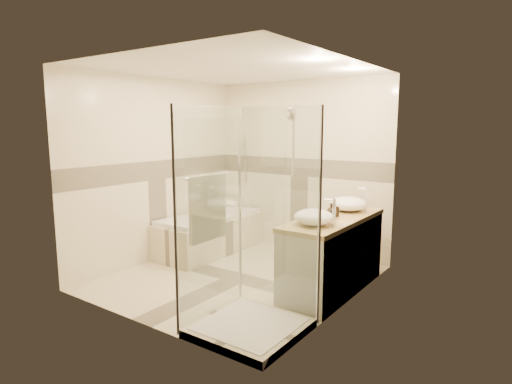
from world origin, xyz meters
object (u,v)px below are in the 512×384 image
Objects in this scene: shower_enclosure at (244,274)px; amenity_bottle_b at (332,211)px; vanity at (333,254)px; bathtub at (210,231)px; vessel_sink_near at (349,204)px; amenity_bottle_a at (335,209)px; vessel_sink_far at (314,217)px.

shower_enclosure is 1.35m from amenity_bottle_b.
shower_enclosure is at bearing -102.97° from vanity.
amenity_bottle_b is at bearing -130.70° from vanity.
vessel_sink_near reaches higher than bathtub.
shower_enclosure is 1.79m from vessel_sink_near.
amenity_bottle_a is 1.03× the size of amenity_bottle_b.
vanity is 1.31m from shower_enclosure.
vanity reaches higher than bathtub.
amenity_bottle_b is at bearing -9.94° from bathtub.
vessel_sink_far reaches higher than bathtub.
vessel_sink_far reaches higher than vanity.
shower_enclosure reaches higher than vanity.
vessel_sink_near is (2.13, 0.09, 0.63)m from bathtub.
vessel_sink_far is at bearing -20.45° from bathtub.
amenity_bottle_b is (0.27, 1.25, 0.43)m from shower_enclosure.
amenity_bottle_b is at bearing 90.00° from vessel_sink_far.
amenity_bottle_b is (0.00, 0.42, -0.00)m from vessel_sink_far.
amenity_bottle_b is at bearing 77.67° from shower_enclosure.
vessel_sink_near reaches higher than amenity_bottle_b.
vessel_sink_near is at bearing 90.00° from amenity_bottle_a.
vanity is at bearing 77.03° from shower_enclosure.
bathtub is 0.83× the size of shower_enclosure.
amenity_bottle_a is at bearing -90.00° from vessel_sink_near.
shower_enclosure is at bearing -41.10° from bathtub.
amenity_bottle_b is at bearing -90.00° from amenity_bottle_a.
vessel_sink_near is 0.89m from vessel_sink_far.
vanity is at bearing -87.42° from vessel_sink_near.
shower_enclosure is (1.86, -1.62, 0.20)m from bathtub.
vessel_sink_far is at bearing -92.57° from vanity.
vanity is at bearing -9.25° from bathtub.
shower_enclosure is 1.42m from amenity_bottle_a.
bathtub is at bearing 170.75° from vanity.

